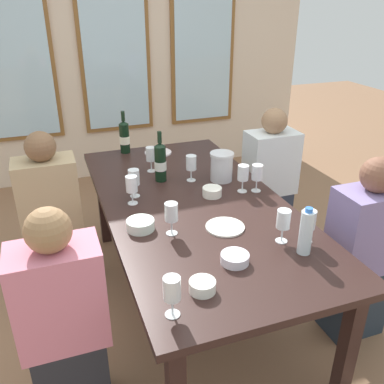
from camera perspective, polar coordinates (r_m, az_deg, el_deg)
ground_plane at (r=2.89m, az=0.22°, el=-14.54°), size 12.00×12.00×0.00m
back_wall_with_windows at (r=4.53m, az=-10.71°, el=19.98°), size 4.24×0.10×2.90m
dining_table at (r=2.51m, az=0.24°, el=-2.77°), size 1.04×2.10×0.74m
white_plate_0 at (r=3.25m, az=-4.65°, el=5.40°), size 0.21×0.21×0.01m
white_plate_1 at (r=2.22m, az=4.53°, el=-4.77°), size 0.21×0.21×0.01m
metal_pitcher at (r=2.73m, az=4.06°, el=3.50°), size 0.16×0.16×0.19m
wine_bottle_0 at (r=2.72m, az=-4.34°, el=4.11°), size 0.08×0.08×0.33m
wine_bottle_1 at (r=3.26m, az=-9.20°, el=7.44°), size 0.08×0.08×0.32m
tasting_bowl_0 at (r=1.94m, az=5.87°, el=-9.00°), size 0.13×0.13×0.04m
tasting_bowl_1 at (r=2.54m, az=2.75°, el=0.04°), size 0.12×0.12×0.05m
tasting_bowl_2 at (r=2.20m, az=-7.05°, el=-4.46°), size 0.15×0.15×0.05m
tasting_bowl_3 at (r=1.77m, az=1.43°, el=-12.71°), size 0.11×0.11×0.05m
water_bottle at (r=2.03m, az=15.29°, el=-5.29°), size 0.06×0.06×0.24m
wine_glass_0 at (r=2.11m, az=15.64°, el=-3.85°), size 0.07×0.07×0.17m
wine_glass_1 at (r=2.58m, az=6.98°, el=2.45°), size 0.07×0.07×0.17m
wine_glass_2 at (r=2.59m, az=8.89°, el=2.58°), size 0.07×0.07×0.17m
wine_glass_3 at (r=1.60m, az=-2.75°, el=-13.15°), size 0.07×0.07×0.17m
wine_glass_4 at (r=2.08m, az=12.37°, el=-3.74°), size 0.07×0.07×0.17m
wine_glass_5 at (r=2.43m, az=-8.25°, el=1.00°), size 0.07×0.07×0.17m
wine_glass_6 at (r=2.11m, az=-2.84°, el=-2.95°), size 0.07×0.07×0.17m
wine_glass_7 at (r=2.71m, az=-0.12°, el=3.94°), size 0.07×0.07×0.17m
wine_glass_8 at (r=2.52m, az=-7.94°, el=1.91°), size 0.07×0.07×0.17m
wine_glass_9 at (r=2.87m, az=-5.64°, el=5.02°), size 0.07×0.07×0.17m
seated_person_0 at (r=2.90m, az=-18.57°, el=-3.27°), size 0.38×0.24×1.11m
seated_person_1 at (r=3.31m, az=10.48°, el=1.33°), size 0.38×0.24×1.11m
seated_person_2 at (r=2.03m, az=-17.02°, el=-16.96°), size 0.38×0.24×1.11m
seated_person_3 at (r=2.57m, az=22.18°, el=-7.93°), size 0.38×0.24×1.11m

